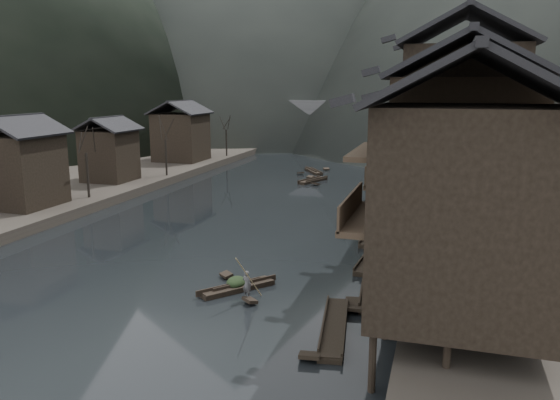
% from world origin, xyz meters
% --- Properties ---
extents(water, '(300.00, 300.00, 0.00)m').
position_xyz_m(water, '(0.00, 0.00, 0.00)').
color(water, black).
rests_on(water, ground).
extents(left_bank, '(40.00, 200.00, 1.20)m').
position_xyz_m(left_bank, '(-35.00, 40.00, 0.60)').
color(left_bank, '#2D2823').
rests_on(left_bank, ground).
extents(stilt_houses, '(9.00, 67.60, 16.92)m').
position_xyz_m(stilt_houses, '(17.28, 18.96, 9.09)').
color(stilt_houses, black).
rests_on(stilt_houses, ground).
extents(left_houses, '(8.10, 53.20, 8.73)m').
position_xyz_m(left_houses, '(-20.50, 20.12, 5.66)').
color(left_houses, black).
rests_on(left_houses, left_bank).
extents(bare_trees, '(3.87, 62.60, 7.75)m').
position_xyz_m(bare_trees, '(-17.00, 12.58, 6.25)').
color(bare_trees, black).
rests_on(bare_trees, left_bank).
extents(moored_sampans, '(3.50, 67.45, 0.47)m').
position_xyz_m(moored_sampans, '(12.06, 24.17, 0.20)').
color(moored_sampans, black).
rests_on(moored_sampans, water).
extents(midriver_boats, '(4.89, 33.37, 0.44)m').
position_xyz_m(midriver_boats, '(0.32, 46.68, 0.20)').
color(midriver_boats, black).
rests_on(midriver_boats, water).
extents(stone_bridge, '(40.00, 6.00, 9.00)m').
position_xyz_m(stone_bridge, '(-0.00, 72.00, 5.11)').
color(stone_bridge, '#4C4C4F').
rests_on(stone_bridge, ground).
extents(hero_sampan, '(3.85, 4.44, 0.44)m').
position_xyz_m(hero_sampan, '(5.19, -1.77, 0.20)').
color(hero_sampan, black).
rests_on(hero_sampan, water).
extents(cargo_heap, '(1.11, 1.45, 0.67)m').
position_xyz_m(cargo_heap, '(5.04, -1.59, 0.77)').
color(cargo_heap, black).
rests_on(cargo_heap, hero_sampan).
extents(boatman, '(0.67, 0.55, 1.58)m').
position_xyz_m(boatman, '(6.30, -3.13, 1.22)').
color(boatman, '#4D4D4F').
rests_on(boatman, hero_sampan).
extents(bamboo_pole, '(0.81, 2.43, 3.17)m').
position_xyz_m(bamboo_pole, '(6.50, -3.13, 3.60)').
color(bamboo_pole, '#8C7A51').
rests_on(bamboo_pole, boatman).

